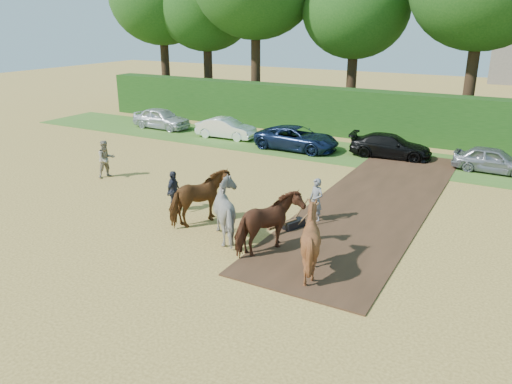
{
  "coord_description": "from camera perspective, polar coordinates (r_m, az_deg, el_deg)",
  "views": [
    {
      "loc": [
        6.66,
        -12.53,
        7.26
      ],
      "look_at": [
        -1.51,
        2.17,
        1.4
      ],
      "focal_mm": 35.0,
      "sensor_mm": 36.0,
      "label": 1
    }
  ],
  "objects": [
    {
      "name": "ground",
      "position": [
        15.94,
        0.96,
        -7.89
      ],
      "size": [
        120.0,
        120.0,
        0.0
      ],
      "primitive_type": "plane",
      "color": "gold",
      "rests_on": "ground"
    },
    {
      "name": "earth_strip",
      "position": [
        21.45,
        13.41,
        -1.05
      ],
      "size": [
        4.5,
        17.0,
        0.05
      ],
      "primitive_type": "cube",
      "color": "#472D1C",
      "rests_on": "ground"
    },
    {
      "name": "grass_verge",
      "position": [
        28.29,
        14.49,
        3.75
      ],
      "size": [
        50.0,
        5.0,
        0.03
      ],
      "primitive_type": "cube",
      "color": "#38601E",
      "rests_on": "ground"
    },
    {
      "name": "hedgerow",
      "position": [
        32.25,
        16.84,
        8.11
      ],
      "size": [
        46.0,
        1.6,
        3.0
      ],
      "primitive_type": "cube",
      "color": "#14380F",
      "rests_on": "ground"
    },
    {
      "name": "spectator_near",
      "position": [
        24.96,
        -16.76,
        3.62
      ],
      "size": [
        0.96,
        1.07,
        1.81
      ],
      "primitive_type": "imported",
      "rotation": [
        0.0,
        0.0,
        1.19
      ],
      "color": "#B4AE8D",
      "rests_on": "ground"
    },
    {
      "name": "spectator_far",
      "position": [
        19.94,
        -9.42,
        0.1
      ],
      "size": [
        0.61,
        1.03,
        1.64
      ],
      "primitive_type": "imported",
      "rotation": [
        0.0,
        0.0,
        1.8
      ],
      "color": "#272A35",
      "rests_on": "ground"
    },
    {
      "name": "plough_team",
      "position": [
        16.65,
        -0.47,
        -2.88
      ],
      "size": [
        6.99,
        5.16,
        2.01
      ],
      "color": "brown",
      "rests_on": "ground"
    },
    {
      "name": "parked_cars",
      "position": [
        27.99,
        15.79,
        4.87
      ],
      "size": [
        36.14,
        3.38,
        1.44
      ],
      "color": "silver",
      "rests_on": "ground"
    }
  ]
}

